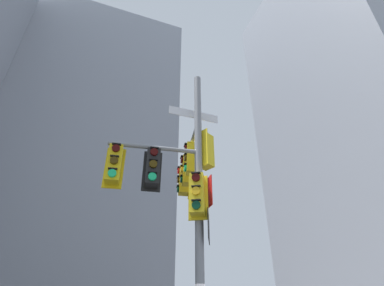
% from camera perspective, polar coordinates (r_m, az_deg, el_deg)
% --- Properties ---
extents(building_tower_right, '(13.46, 13.46, 31.79)m').
position_cam_1_polar(building_tower_right, '(28.55, 30.59, 2.91)').
color(building_tower_right, '#9399A3').
rests_on(building_tower_right, ground).
extents(building_mid_block, '(16.12, 16.12, 32.85)m').
position_cam_1_polar(building_mid_block, '(34.32, -19.76, -4.71)').
color(building_mid_block, '#9399A3').
rests_on(building_mid_block, ground).
extents(signal_pole_assembly, '(3.16, 3.28, 8.54)m').
position_cam_1_polar(signal_pole_assembly, '(8.61, -1.63, -6.57)').
color(signal_pole_assembly, gray).
rests_on(signal_pole_assembly, ground).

